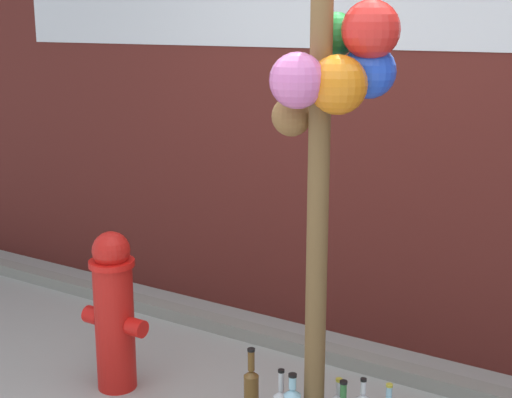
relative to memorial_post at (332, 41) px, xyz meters
The scene contains 6 objects.
building_wall 1.34m from the memorial_post, 102.11° to the left, with size 10.00×0.21×3.41m.
curb_strip 1.99m from the memorial_post, 108.25° to the left, with size 8.00×0.12×0.08m, color gray.
memorial_post is the anchor object (origin of this frame).
fire_hydrant 1.83m from the memorial_post, behind, with size 0.39×0.24×0.85m.
bottle_4 1.70m from the memorial_post, behind, with size 0.07×0.07×0.40m.
litter_0 2.52m from the memorial_post, 150.65° to the left, with size 0.12×0.08×0.01m, color silver.
Camera 1 is at (1.60, -2.08, 1.90)m, focal length 51.52 mm.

